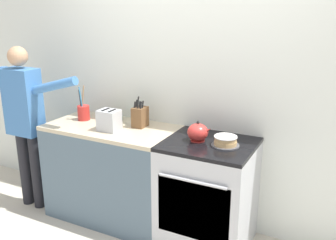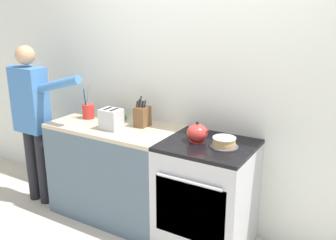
# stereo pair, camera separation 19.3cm
# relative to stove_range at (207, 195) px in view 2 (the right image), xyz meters

# --- Properties ---
(wall_back) EXTENTS (8.00, 0.04, 2.60)m
(wall_back) POSITION_rel_stove_range_xyz_m (-0.30, 0.34, 0.84)
(wall_back) COLOR silver
(wall_back) RESTS_ON ground_plane
(counter_cabinet) EXTENTS (1.20, 0.64, 0.91)m
(counter_cabinet) POSITION_rel_stove_range_xyz_m (-0.96, 0.00, -0.00)
(counter_cabinet) COLOR #4C6070
(counter_cabinet) RESTS_ON ground_plane
(stove_range) EXTENTS (0.72, 0.67, 0.91)m
(stove_range) POSITION_rel_stove_range_xyz_m (0.00, 0.00, 0.00)
(stove_range) COLOR #B7BABF
(stove_range) RESTS_ON ground_plane
(layer_cake) EXTENTS (0.22, 0.22, 0.08)m
(layer_cake) POSITION_rel_stove_range_xyz_m (0.14, -0.01, 0.49)
(layer_cake) COLOR #4C4C51
(layer_cake) RESTS_ON stove_range
(tea_kettle) EXTENTS (0.21, 0.17, 0.17)m
(tea_kettle) POSITION_rel_stove_range_xyz_m (-0.10, 0.00, 0.53)
(tea_kettle) COLOR red
(tea_kettle) RESTS_ON stove_range
(knife_block) EXTENTS (0.11, 0.14, 0.27)m
(knife_block) POSITION_rel_stove_range_xyz_m (-0.71, 0.11, 0.55)
(knife_block) COLOR brown
(knife_block) RESTS_ON counter_cabinet
(utensil_crock) EXTENTS (0.11, 0.11, 0.33)m
(utensil_crock) POSITION_rel_stove_range_xyz_m (-1.31, 0.05, 0.53)
(utensil_crock) COLOR red
(utensil_crock) RESTS_ON counter_cabinet
(fruit_bowl) EXTENTS (0.24, 0.24, 0.10)m
(fruit_bowl) POSITION_rel_stove_range_xyz_m (-1.07, 0.14, 0.49)
(fruit_bowl) COLOR #4C7F66
(fruit_bowl) RESTS_ON counter_cabinet
(toaster) EXTENTS (0.19, 0.15, 0.19)m
(toaster) POSITION_rel_stove_range_xyz_m (-0.90, -0.10, 0.55)
(toaster) COLOR #B7BABF
(toaster) RESTS_ON counter_cabinet
(person_baker) EXTENTS (0.92, 0.20, 1.62)m
(person_baker) POSITION_rel_stove_range_xyz_m (-1.81, -0.21, 0.51)
(person_baker) COLOR black
(person_baker) RESTS_ON ground_plane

